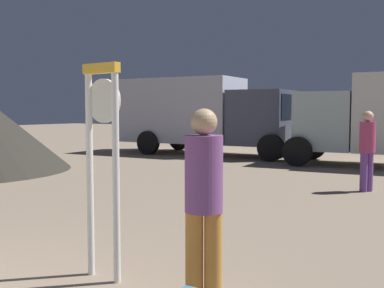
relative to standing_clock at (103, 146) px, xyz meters
The scene contains 4 objects.
standing_clock is the anchor object (origin of this frame).
person_near_clock 1.26m from the standing_clock, ahead, with size 0.33×0.33×1.73m.
person_distant 6.79m from the standing_clock, 80.36° to the left, with size 0.32×0.32×1.70m.
box_truck_near 13.38m from the standing_clock, 117.64° to the left, with size 7.13×2.97×2.93m.
Camera 1 is at (4.14, -1.13, 1.72)m, focal length 43.12 mm.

